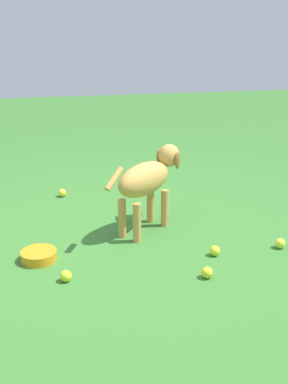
# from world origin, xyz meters

# --- Properties ---
(ground) EXTENTS (14.00, 14.00, 0.00)m
(ground) POSITION_xyz_m (0.00, 0.00, 0.00)
(ground) COLOR #38722D
(dog) EXTENTS (0.58, 0.66, 0.56)m
(dog) POSITION_xyz_m (-0.17, 0.25, 0.37)
(dog) COLOR #C69347
(dog) RESTS_ON ground
(tennis_ball_0) EXTENTS (0.07, 0.07, 0.07)m
(tennis_ball_0) POSITION_xyz_m (-0.96, -0.31, 0.03)
(tennis_ball_0) COLOR yellow
(tennis_ball_0) RESTS_ON ground
(tennis_ball_1) EXTENTS (0.07, 0.07, 0.07)m
(tennis_ball_1) POSITION_xyz_m (0.57, 0.42, 0.03)
(tennis_ball_1) COLOR yellow
(tennis_ball_1) RESTS_ON ground
(tennis_ball_2) EXTENTS (0.07, 0.07, 0.07)m
(tennis_ball_2) POSITION_xyz_m (0.44, -0.36, 0.03)
(tennis_ball_2) COLOR #CDE22E
(tennis_ball_2) RESTS_ON ground
(tennis_ball_3) EXTENTS (0.07, 0.07, 0.07)m
(tennis_ball_3) POSITION_xyz_m (0.32, 1.01, 0.03)
(tennis_ball_3) COLOR #D5E13C
(tennis_ball_3) RESTS_ON ground
(tennis_ball_4) EXTENTS (0.07, 0.07, 0.07)m
(tennis_ball_4) POSITION_xyz_m (0.33, 0.56, 0.03)
(tennis_ball_4) COLOR #CCE42F
(tennis_ball_4) RESTS_ON ground
(water_bowl) EXTENTS (0.22, 0.22, 0.06)m
(water_bowl) POSITION_xyz_m (0.15, -0.51, 0.03)
(water_bowl) COLOR orange
(water_bowl) RESTS_ON ground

